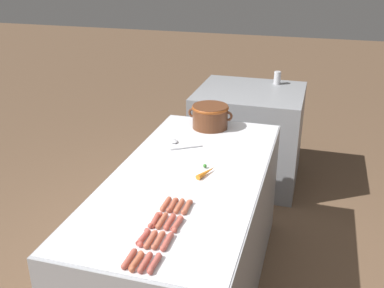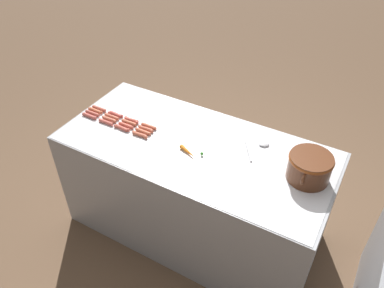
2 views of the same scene
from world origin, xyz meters
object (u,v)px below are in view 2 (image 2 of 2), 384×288
(hot_dog_3, at_px, (149,126))
(hot_dog_8, at_px, (92,113))
(serving_spoon, at_px, (259,146))
(hot_dog_9, at_px, (109,119))
(hot_dog_4, at_px, (95,111))
(hot_dog_14, at_px, (122,128))
(hot_dog_5, at_px, (112,117))
(bean_pot, at_px, (310,166))
(hot_dog_0, at_px, (99,109))
(hot_dog_2, at_px, (131,120))
(hot_dog_11, at_px, (143,132))
(hot_dog_12, at_px, (89,116))
(carrot, at_px, (190,153))
(hot_dog_10, at_px, (126,125))
(hot_dog_1, at_px, (116,114))
(hot_dog_6, at_px, (129,123))
(hot_dog_15, at_px, (140,135))
(hot_dog_13, at_px, (106,122))
(hot_dog_7, at_px, (146,129))

(hot_dog_3, relative_size, hot_dog_8, 1.00)
(serving_spoon, bearing_deg, hot_dog_9, -76.61)
(hot_dog_4, xyz_separation_m, hot_dog_14, (0.08, 0.31, 0.00))
(hot_dog_4, distance_m, hot_dog_5, 0.16)
(bean_pot, distance_m, serving_spoon, 0.40)
(hot_dog_0, distance_m, hot_dog_5, 0.16)
(hot_dog_2, bearing_deg, hot_dog_11, 64.89)
(hot_dog_2, distance_m, bean_pot, 1.30)
(hot_dog_12, xyz_separation_m, carrot, (-0.00, 0.86, 0.00))
(hot_dog_10, distance_m, bean_pot, 1.30)
(hot_dog_1, distance_m, hot_dog_14, 0.19)
(hot_dog_4, xyz_separation_m, hot_dog_8, (0.04, 0.00, 0.00))
(hot_dog_0, distance_m, hot_dog_6, 0.31)
(hot_dog_10, bearing_deg, hot_dog_6, -176.38)
(hot_dog_9, bearing_deg, hot_dog_2, 116.08)
(hot_dog_15, height_order, serving_spoon, hot_dog_15)
(hot_dog_4, relative_size, bean_pot, 0.39)
(hot_dog_8, relative_size, hot_dog_13, 1.00)
(hot_dog_1, height_order, hot_dog_7, same)
(hot_dog_0, height_order, bean_pot, bean_pot)
(hot_dog_2, xyz_separation_m, carrot, (0.11, 0.56, 0.00))
(serving_spoon, bearing_deg, hot_dog_14, -72.31)
(serving_spoon, xyz_separation_m, carrot, (0.29, -0.37, 0.01))
(hot_dog_14, height_order, carrot, carrot)
(serving_spoon, bearing_deg, hot_dog_4, -79.98)
(hot_dog_14, bearing_deg, hot_dog_10, 169.63)
(hot_dog_1, height_order, hot_dog_9, same)
(hot_dog_10, bearing_deg, hot_dog_14, -10.37)
(hot_dog_6, bearing_deg, hot_dog_9, -75.75)
(hot_dog_11, bearing_deg, hot_dog_5, -96.54)
(hot_dog_7, bearing_deg, hot_dog_0, -94.57)
(hot_dog_0, height_order, hot_dog_1, same)
(hot_dog_3, distance_m, carrot, 0.42)
(hot_dog_7, bearing_deg, hot_dog_15, 1.65)
(hot_dog_9, relative_size, hot_dog_10, 1.00)
(hot_dog_9, height_order, hot_dog_10, same)
(bean_pot, bearing_deg, hot_dog_8, -85.43)
(hot_dog_12, bearing_deg, bean_pot, 95.98)
(hot_dog_15, bearing_deg, hot_dog_5, -103.83)
(hot_dog_11, bearing_deg, hot_dog_13, -82.32)
(hot_dog_11, bearing_deg, hot_dog_8, -89.84)
(hot_dog_5, distance_m, serving_spoon, 1.11)
(serving_spoon, bearing_deg, hot_dog_0, -81.55)
(hot_dog_13, bearing_deg, hot_dog_1, -179.85)
(hot_dog_2, relative_size, hot_dog_8, 1.00)
(hot_dog_7, bearing_deg, carrot, 79.71)
(bean_pot, bearing_deg, hot_dog_12, -84.02)
(hot_dog_13, xyz_separation_m, bean_pot, (-0.17, 1.45, 0.08))
(hot_dog_1, relative_size, hot_dog_12, 1.00)
(hot_dog_2, relative_size, hot_dog_4, 1.00)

